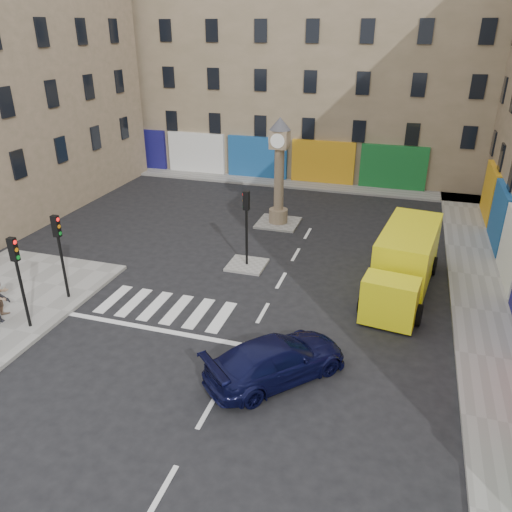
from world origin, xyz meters
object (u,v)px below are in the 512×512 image
at_px(traffic_light_left_near, 18,269).
at_px(navy_sedan, 277,359).
at_px(pedestrian_tan, 0,296).
at_px(clock_pillar, 279,165).
at_px(traffic_light_island, 246,216).
at_px(traffic_light_left_far, 59,244).
at_px(yellow_van, 404,262).

distance_m(traffic_light_left_near, navy_sedan, 10.07).
bearing_deg(pedestrian_tan, navy_sedan, -97.43).
distance_m(clock_pillar, pedestrian_tan, 15.77).
bearing_deg(traffic_light_left_near, pedestrian_tan, 169.04).
distance_m(clock_pillar, navy_sedan, 14.53).
bearing_deg(pedestrian_tan, traffic_light_island, -51.90).
height_order(traffic_light_left_near, pedestrian_tan, traffic_light_left_near).
bearing_deg(traffic_light_island, pedestrian_tan, -135.88).
bearing_deg(traffic_light_island, clock_pillar, 90.00).
height_order(navy_sedan, pedestrian_tan, pedestrian_tan).
height_order(traffic_light_left_near, navy_sedan, traffic_light_left_near).
bearing_deg(clock_pillar, traffic_light_island, -90.00).
distance_m(traffic_light_left_far, clock_pillar, 13.05).
xyz_separation_m(traffic_light_island, pedestrian_tan, (-7.75, -7.52, -1.51)).
xyz_separation_m(traffic_light_left_far, traffic_light_island, (6.30, 5.40, -0.03)).
bearing_deg(navy_sedan, pedestrian_tan, 40.35).
xyz_separation_m(traffic_light_left_near, pedestrian_tan, (-1.45, 0.28, -1.54)).
bearing_deg(yellow_van, clock_pillar, 147.70).
bearing_deg(traffic_light_left_near, navy_sedan, 0.01).
distance_m(traffic_light_left_near, traffic_light_left_far, 2.40).
bearing_deg(navy_sedan, traffic_light_left_near, 41.77).
bearing_deg(traffic_light_left_far, navy_sedan, -13.63).
xyz_separation_m(navy_sedan, yellow_van, (3.74, 7.68, 0.59)).
distance_m(navy_sedan, yellow_van, 8.56).
distance_m(traffic_light_left_near, clock_pillar, 15.19).
bearing_deg(traffic_light_left_far, traffic_light_left_near, -90.00).
height_order(clock_pillar, pedestrian_tan, clock_pillar).
bearing_deg(traffic_light_left_near, yellow_van, 29.39).
bearing_deg(navy_sedan, traffic_light_island, -23.52).
xyz_separation_m(traffic_light_left_near, clock_pillar, (6.30, 13.80, 0.93)).
bearing_deg(clock_pillar, yellow_van, -39.84).
relative_size(clock_pillar, navy_sedan, 1.23).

